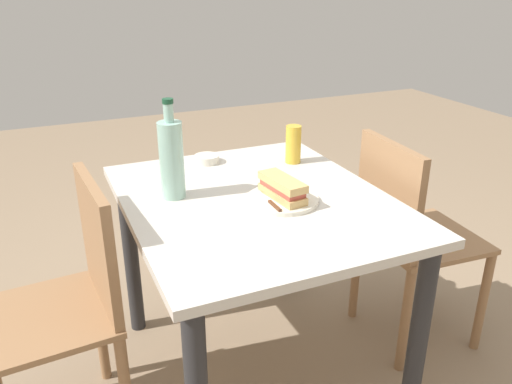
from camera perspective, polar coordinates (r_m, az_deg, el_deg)
ground_plane at (r=2.12m, az=0.00°, el=-18.90°), size 8.00×8.00×0.00m
dining_table at (r=1.77m, az=0.00°, el=-4.09°), size 1.01×0.84×0.72m
chair_far at (r=1.72m, az=-19.68°, el=-10.97°), size 0.43×0.43×0.86m
chair_near at (r=2.09m, az=16.22°, el=-4.15°), size 0.42×0.42×0.86m
plate_near at (r=1.69m, az=2.89°, el=-0.85°), size 0.24×0.24×0.01m
baguette_sandwich_near at (r=1.67m, az=2.91°, el=0.45°), size 0.20×0.09×0.07m
knife_near at (r=1.65m, az=1.51°, el=-1.04°), size 0.18×0.01×0.01m
water_bottle at (r=1.70m, az=-9.28°, el=3.69°), size 0.08×0.08×0.33m
beer_glass at (r=2.03m, az=4.12°, el=5.26°), size 0.06×0.06×0.15m
olive_bowl at (r=2.04m, az=-5.44°, el=3.64°), size 0.10×0.10×0.03m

